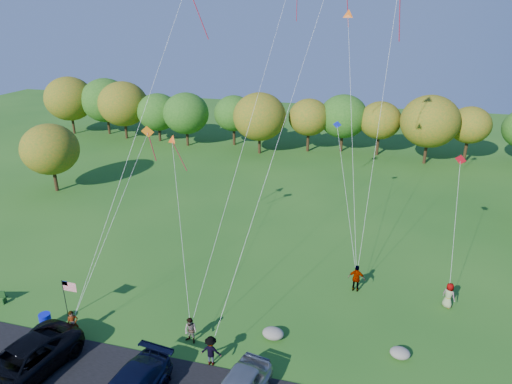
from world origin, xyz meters
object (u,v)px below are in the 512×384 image
at_px(flyer_e, 449,295).
at_px(minivan_dark, 21,363).
at_px(flyer_a, 73,324).
at_px(flyer_b, 191,331).
at_px(flyer_d, 357,278).
at_px(trash_barrel, 46,321).
at_px(flyer_c, 211,351).

bearing_deg(flyer_e, minivan_dark, 69.03).
bearing_deg(flyer_a, minivan_dark, -141.49).
bearing_deg(flyer_b, flyer_d, 56.47).
bearing_deg(flyer_a, trash_barrel, 133.22).
relative_size(flyer_b, flyer_c, 0.94).
bearing_deg(flyer_d, flyer_b, 45.07).
xyz_separation_m(flyer_a, flyer_d, (15.18, 8.85, 0.13)).
bearing_deg(flyer_c, flyer_d, -130.50).
xyz_separation_m(minivan_dark, flyer_c, (8.80, 3.48, -0.08)).
height_order(flyer_a, flyer_d, flyer_d).
height_order(minivan_dark, flyer_b, minivan_dark).
bearing_deg(minivan_dark, flyer_b, 43.52).
bearing_deg(minivan_dark, flyer_e, 39.39).
xyz_separation_m(flyer_c, trash_barrel, (-10.32, 0.10, -0.35)).
bearing_deg(flyer_e, flyer_b, 66.82).
xyz_separation_m(flyer_e, trash_barrel, (-22.82, -8.48, -0.35)).
height_order(flyer_b, flyer_c, flyer_c).
xyz_separation_m(minivan_dark, flyer_e, (21.31, 12.06, -0.08)).
distance_m(minivan_dark, flyer_e, 24.49).
height_order(flyer_b, flyer_e, flyer_e).
bearing_deg(flyer_a, flyer_e, -21.51).
bearing_deg(flyer_e, flyer_d, 36.79).
bearing_deg(flyer_c, flyer_b, -39.59).
relative_size(flyer_c, flyer_d, 0.90).
relative_size(flyer_b, flyer_d, 0.84).
bearing_deg(minivan_dark, flyer_c, 31.44).
relative_size(flyer_c, trash_barrel, 1.71).
xyz_separation_m(minivan_dark, flyer_b, (7.12, 4.74, -0.13)).
bearing_deg(minivan_dark, trash_barrel, 122.82).
relative_size(flyer_a, flyer_e, 0.97).
height_order(minivan_dark, flyer_e, minivan_dark).
distance_m(flyer_a, flyer_d, 17.57).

